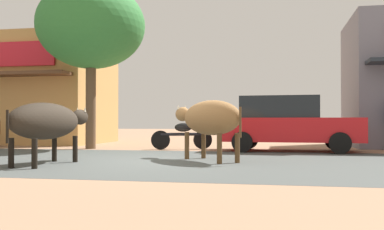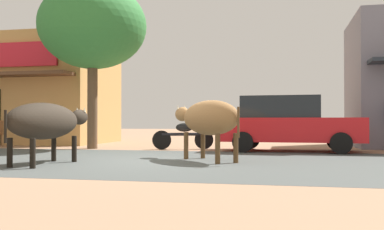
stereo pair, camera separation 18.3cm
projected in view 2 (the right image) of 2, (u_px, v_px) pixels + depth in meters
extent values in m
plane|color=#9F775A|center=(143.00, 161.00, 10.09)|extent=(80.00, 80.00, 0.00)
cube|color=#494E4C|center=(143.00, 160.00, 10.09)|extent=(72.00, 6.71, 0.00)
cube|color=tan|center=(6.00, 92.00, 18.83)|extent=(8.79, 4.09, 4.33)
cylinder|color=brown|center=(92.00, 105.00, 14.51)|extent=(0.33, 0.33, 2.89)
ellipsoid|color=#317937|center=(93.00, 26.00, 14.54)|extent=(3.53, 3.53, 2.83)
cube|color=red|center=(291.00, 130.00, 13.21)|extent=(4.19, 1.97, 0.70)
cube|color=#1E2328|center=(281.00, 107.00, 13.30)|extent=(2.33, 1.75, 0.64)
cylinder|color=black|center=(336.00, 140.00, 13.75)|extent=(0.61, 0.20, 0.60)
cylinder|color=black|center=(341.00, 143.00, 12.01)|extent=(0.61, 0.20, 0.60)
cylinder|color=black|center=(250.00, 140.00, 14.41)|extent=(0.61, 0.20, 0.60)
cylinder|color=black|center=(243.00, 142.00, 12.67)|extent=(0.61, 0.20, 0.60)
cylinder|color=black|center=(204.00, 140.00, 14.21)|extent=(0.60, 0.27, 0.60)
cylinder|color=black|center=(162.00, 140.00, 14.05)|extent=(0.60, 0.27, 0.60)
cylinder|color=black|center=(183.00, 134.00, 14.13)|extent=(1.32, 0.54, 0.10)
ellipsoid|color=black|center=(184.00, 127.00, 14.14)|extent=(0.61, 0.41, 0.28)
cylinder|color=black|center=(202.00, 126.00, 14.21)|extent=(0.06, 0.06, 0.60)
ellipsoid|color=#2C251C|center=(44.00, 121.00, 9.15)|extent=(0.97, 2.24, 0.76)
ellipsoid|color=#2C251C|center=(80.00, 117.00, 10.42)|extent=(0.34, 0.59, 0.36)
cone|color=beige|center=(77.00, 110.00, 10.51)|extent=(0.06, 0.06, 0.12)
cone|color=beige|center=(84.00, 109.00, 10.44)|extent=(0.06, 0.06, 0.12)
cylinder|color=black|center=(54.00, 148.00, 9.89)|extent=(0.11, 0.11, 0.58)
cylinder|color=black|center=(74.00, 149.00, 9.73)|extent=(0.11, 0.11, 0.58)
cylinder|color=black|center=(10.00, 153.00, 8.55)|extent=(0.11, 0.11, 0.58)
cylinder|color=black|center=(33.00, 153.00, 8.39)|extent=(0.11, 0.11, 0.58)
cylinder|color=black|center=(5.00, 127.00, 8.06)|extent=(0.05, 0.05, 0.61)
ellipsoid|color=olive|center=(210.00, 118.00, 10.00)|extent=(1.89, 2.01, 0.79)
ellipsoid|color=olive|center=(182.00, 114.00, 11.13)|extent=(0.58, 0.60, 0.36)
cone|color=beige|center=(178.00, 107.00, 11.12)|extent=(0.06, 0.06, 0.12)
cone|color=beige|center=(185.00, 107.00, 11.22)|extent=(0.06, 0.06, 0.12)
cylinder|color=brown|center=(186.00, 146.00, 10.46)|extent=(0.11, 0.11, 0.64)
cylinder|color=brown|center=(203.00, 145.00, 10.70)|extent=(0.11, 0.11, 0.64)
cylinder|color=brown|center=(218.00, 149.00, 9.28)|extent=(0.11, 0.11, 0.64)
cylinder|color=brown|center=(236.00, 148.00, 9.51)|extent=(0.11, 0.11, 0.64)
cylinder|color=brown|center=(238.00, 122.00, 9.04)|extent=(0.05, 0.05, 0.63)
cylinder|color=brown|center=(2.00, 140.00, 15.82)|extent=(0.04, 0.04, 0.43)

